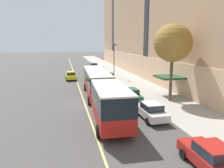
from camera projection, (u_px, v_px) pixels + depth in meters
The scene contains 13 objects.
ground_plane at pixel (87, 103), 25.33m from camera, with size 260.00×260.00×0.00m, color #4C4947.
sidewalk at pixel (153, 93), 30.21m from camera, with size 5.81×160.00×0.15m, color #ADA89E.
city_bus at pixel (101, 88), 24.13m from camera, with size 3.50×19.87×3.47m.
parked_car_green_0 at pixel (130, 95), 26.25m from camera, with size 2.04×4.45×1.56m.
parked_car_green_1 at pixel (108, 77), 39.51m from camera, with size 2.12×4.67×1.56m.
parked_car_white_3 at pixel (151, 111), 20.14m from camera, with size 2.02×4.52×1.56m.
parked_car_navy_4 at pixel (94, 66), 57.14m from camera, with size 1.92×4.57×1.56m.
parked_car_red_5 at pixel (212, 157), 12.03m from camera, with size 2.02×4.33×1.56m.
parked_car_darkgray_6 at pixel (100, 71), 48.29m from camera, with size 1.92×4.46×1.56m.
taxi_cab at pixel (71, 76), 40.96m from camera, with size 1.94×4.30×1.56m.
street_tree_mid_block at pixel (173, 43), 24.72m from camera, with size 4.34×4.34×8.93m.
street_lamp at pixel (114, 57), 42.18m from camera, with size 0.36×1.48×6.54m.
lane_centerline at pixel (82, 97), 28.15m from camera, with size 0.16×140.00×0.01m, color #E0D66B.
Camera 1 is at (-2.43, -24.49, 7.04)m, focal length 35.00 mm.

